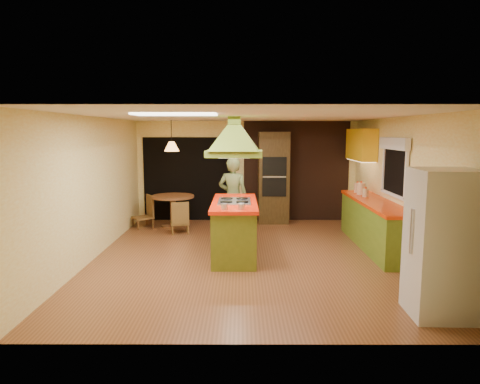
{
  "coord_description": "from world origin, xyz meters",
  "views": [
    {
      "loc": [
        -0.14,
        -7.5,
        2.23
      ],
      "look_at": [
        -0.16,
        0.17,
        1.15
      ],
      "focal_mm": 32.0,
      "sensor_mm": 36.0,
      "label": 1
    }
  ],
  "objects_px": {
    "refrigerator": "(443,244)",
    "dining_table": "(173,205)",
    "kitchen_island": "(234,228)",
    "canister_large": "(361,189)",
    "wall_oven": "(273,178)",
    "man": "(233,197)"
  },
  "relations": [
    {
      "from": "refrigerator",
      "to": "dining_table",
      "type": "xyz_separation_m",
      "value": [
        -4.04,
        4.93,
        -0.37
      ]
    },
    {
      "from": "dining_table",
      "to": "canister_large",
      "type": "bearing_deg",
      "value": -13.16
    },
    {
      "from": "kitchen_island",
      "to": "wall_oven",
      "type": "xyz_separation_m",
      "value": [
        0.92,
        2.87,
        0.62
      ]
    },
    {
      "from": "man",
      "to": "canister_large",
      "type": "distance_m",
      "value": 2.72
    },
    {
      "from": "man",
      "to": "wall_oven",
      "type": "xyz_separation_m",
      "value": [
        0.97,
        1.53,
        0.26
      ]
    },
    {
      "from": "kitchen_island",
      "to": "man",
      "type": "bearing_deg",
      "value": 92.01
    },
    {
      "from": "refrigerator",
      "to": "canister_large",
      "type": "relative_size",
      "value": 7.37
    },
    {
      "from": "wall_oven",
      "to": "canister_large",
      "type": "distance_m",
      "value": 2.3
    },
    {
      "from": "man",
      "to": "wall_oven",
      "type": "height_order",
      "value": "wall_oven"
    },
    {
      "from": "refrigerator",
      "to": "dining_table",
      "type": "relative_size",
      "value": 1.8
    },
    {
      "from": "man",
      "to": "wall_oven",
      "type": "distance_m",
      "value": 1.82
    },
    {
      "from": "refrigerator",
      "to": "dining_table",
      "type": "height_order",
      "value": "refrigerator"
    },
    {
      "from": "man",
      "to": "dining_table",
      "type": "height_order",
      "value": "man"
    },
    {
      "from": "kitchen_island",
      "to": "man",
      "type": "height_order",
      "value": "man"
    },
    {
      "from": "kitchen_island",
      "to": "dining_table",
      "type": "relative_size",
      "value": 1.99
    },
    {
      "from": "wall_oven",
      "to": "canister_large",
      "type": "relative_size",
      "value": 9.15
    },
    {
      "from": "canister_large",
      "to": "wall_oven",
      "type": "bearing_deg",
      "value": 139.51
    },
    {
      "from": "kitchen_island",
      "to": "wall_oven",
      "type": "distance_m",
      "value": 3.08
    },
    {
      "from": "canister_large",
      "to": "man",
      "type": "bearing_deg",
      "value": -179.24
    },
    {
      "from": "kitchen_island",
      "to": "canister_large",
      "type": "relative_size",
      "value": 8.16
    },
    {
      "from": "refrigerator",
      "to": "dining_table",
      "type": "bearing_deg",
      "value": 131.32
    },
    {
      "from": "canister_large",
      "to": "refrigerator",
      "type": "bearing_deg",
      "value": -91.57
    }
  ]
}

